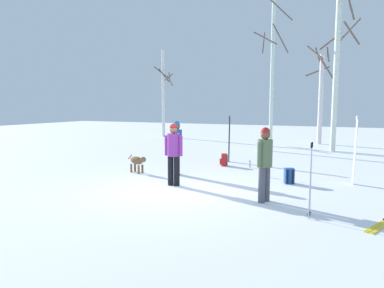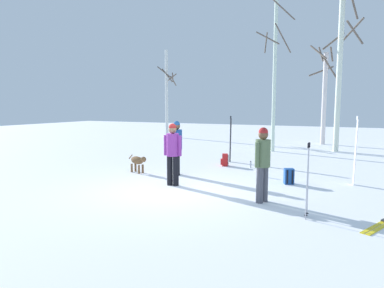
% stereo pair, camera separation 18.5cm
% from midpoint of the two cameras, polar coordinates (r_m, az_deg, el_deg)
% --- Properties ---
extents(ground_plane, '(60.00, 60.00, 0.00)m').
position_cam_midpoint_polar(ground_plane, '(9.05, -3.64, -7.66)').
color(ground_plane, white).
extents(person_0, '(0.34, 0.49, 1.72)m').
position_cam_midpoint_polar(person_0, '(7.92, 11.36, -2.56)').
color(person_0, '#4C4C56').
rests_on(person_0, ground_plane).
extents(person_1, '(0.36, 0.43, 1.72)m').
position_cam_midpoint_polar(person_1, '(10.84, -3.06, -0.03)').
color(person_1, black).
rests_on(person_1, ground_plane).
extents(person_2, '(0.52, 0.34, 1.72)m').
position_cam_midpoint_polar(person_2, '(9.38, -3.66, -1.05)').
color(person_2, black).
rests_on(person_2, ground_plane).
extents(dog, '(0.86, 0.40, 0.57)m').
position_cam_midpoint_polar(dog, '(11.33, -9.52, -2.85)').
color(dog, brown).
rests_on(dog, ground_plane).
extents(ski_pair_planted_0, '(0.02, 0.20, 1.80)m').
position_cam_midpoint_polar(ski_pair_planted_0, '(13.45, 5.83, 0.83)').
color(ski_pair_planted_0, black).
rests_on(ski_pair_planted_0, ground_plane).
extents(ski_pair_planted_1, '(0.08, 0.26, 1.92)m').
position_cam_midpoint_polar(ski_pair_planted_1, '(10.44, 25.05, -1.04)').
color(ski_pair_planted_1, white).
rests_on(ski_pair_planted_1, ground_plane).
extents(ski_poles_0, '(0.07, 0.25, 1.49)m').
position_cam_midpoint_polar(ski_poles_0, '(7.09, 18.42, -5.35)').
color(ski_poles_0, '#B2B2BC').
rests_on(ski_poles_0, ground_plane).
extents(backpack_0, '(0.33, 0.31, 0.44)m').
position_cam_midpoint_polar(backpack_0, '(12.58, 4.91, -2.66)').
color(backpack_0, red).
rests_on(backpack_0, ground_plane).
extents(backpack_1, '(0.32, 0.34, 0.44)m').
position_cam_midpoint_polar(backpack_1, '(10.07, 15.34, -5.17)').
color(backpack_1, '#1E4C99').
rests_on(backpack_1, ground_plane).
extents(water_bottle_0, '(0.07, 0.07, 0.27)m').
position_cam_midpoint_polar(water_bottle_0, '(10.91, 10.82, -4.61)').
color(water_bottle_0, '#1E72BF').
rests_on(water_bottle_0, ground_plane).
extents(water_bottle_1, '(0.06, 0.06, 0.24)m').
position_cam_midpoint_polar(water_bottle_1, '(12.34, 9.17, -3.37)').
color(water_bottle_1, silver).
rests_on(water_bottle_1, ground_plane).
extents(birch_tree_0, '(1.02, 1.23, 5.98)m').
position_cam_midpoint_polar(birch_tree_0, '(24.11, -4.98, 8.60)').
color(birch_tree_0, silver).
rests_on(birch_tree_0, ground_plane).
extents(birch_tree_1, '(1.73, 1.28, 7.00)m').
position_cam_midpoint_polar(birch_tree_1, '(16.86, 12.88, 11.36)').
color(birch_tree_1, silver).
rests_on(birch_tree_1, ground_plane).
extents(birch_tree_2, '(1.64, 1.83, 5.55)m').
position_cam_midpoint_polar(birch_tree_2, '(20.74, 20.40, 7.79)').
color(birch_tree_2, silver).
rests_on(birch_tree_2, ground_plane).
extents(birch_tree_3, '(1.79, 1.93, 7.69)m').
position_cam_midpoint_polar(birch_tree_3, '(17.83, 22.70, 11.94)').
color(birch_tree_3, silver).
rests_on(birch_tree_3, ground_plane).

